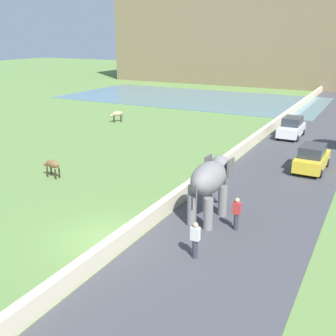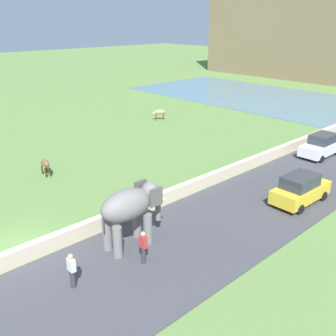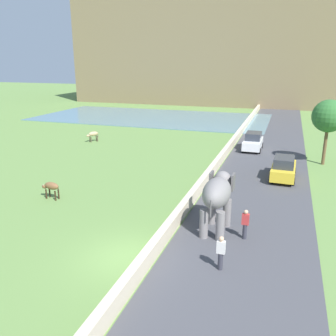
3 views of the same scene
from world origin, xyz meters
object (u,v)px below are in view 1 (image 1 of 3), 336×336
car_yellow (312,158)px  cow_brown (52,165)px  person_beside_elephant (236,213)px  car_white (292,128)px  person_trailing (195,240)px  elephant (210,180)px  cow_tan (117,114)px

car_yellow → cow_brown: size_ratio=2.86×
person_beside_elephant → car_white: bearing=94.6°
person_beside_elephant → car_white: (-1.56, 19.39, 0.03)m
person_beside_elephant → person_trailing: 3.23m
car_white → cow_brown: car_white is taller
car_yellow → cow_brown: car_yellow is taller
elephant → cow_tan: (-17.32, 17.18, -1.20)m
cow_tan → cow_brown: bearing=-69.0°
cow_brown → person_beside_elephant: bearing=-7.4°
car_yellow → cow_tan: size_ratio=3.05×
person_trailing → cow_brown: person_trailing is taller
elephant → car_yellow: size_ratio=0.86×
car_yellow → cow_tan: bearing=160.9°
person_beside_elephant → elephant: bearing=160.4°
car_yellow → elephant: bearing=-107.3°
person_beside_elephant → car_yellow: 10.75m
person_trailing → elephant: bearing=103.7°
elephant → person_beside_elephant: elephant is taller
person_beside_elephant → person_trailing: bearing=-101.6°
elephant → car_white: bearing=90.0°
person_trailing → car_white: 22.58m
person_trailing → car_yellow: (2.24, 13.80, 0.03)m
cow_brown → person_trailing: bearing=-21.8°
cow_brown → car_yellow: bearing=32.1°
car_white → cow_brown: 20.95m
person_trailing → cow_tan: size_ratio=1.23×
person_trailing → cow_brown: (-12.06, 4.82, -0.04)m
car_yellow → cow_brown: (-14.30, -8.98, -0.06)m
person_trailing → car_yellow: 13.98m
elephant → car_white: size_ratio=0.86×
person_beside_elephant → person_trailing: size_ratio=1.00×
elephant → car_white: elephant is taller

